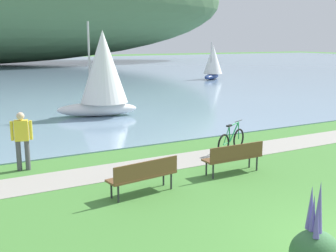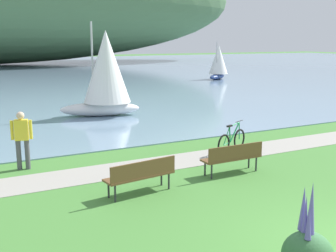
# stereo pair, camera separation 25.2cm
# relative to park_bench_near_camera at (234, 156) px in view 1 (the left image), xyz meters

# --- Properties ---
(bay_water) EXTENTS (180.00, 80.00, 0.04)m
(bay_water) POSITION_rel_park_bench_near_camera_xyz_m (-0.80, 44.01, -0.50)
(bay_water) COLOR #7A99B2
(bay_water) RESTS_ON ground
(shoreline_path) EXTENTS (60.00, 1.50, 0.01)m
(shoreline_path) POSITION_rel_park_bench_near_camera_xyz_m (-0.80, 1.82, -0.52)
(shoreline_path) COLOR #A39E93
(shoreline_path) RESTS_ON ground
(park_bench_near_camera) EXTENTS (1.80, 0.49, 0.88)m
(park_bench_near_camera) POSITION_rel_park_bench_near_camera_xyz_m (0.00, 0.00, 0.00)
(park_bench_near_camera) COLOR brown
(park_bench_near_camera) RESTS_ON ground
(park_bench_further_along) EXTENTS (1.85, 0.71, 0.88)m
(park_bench_further_along) POSITION_rel_park_bench_near_camera_xyz_m (-2.93, -0.26, 0.00)
(park_bench_further_along) COLOR brown
(park_bench_further_along) RESTS_ON ground
(bicycle_leaning_near_bench) EXTENTS (1.64, 0.78, 1.01)m
(bicycle_leaning_near_bench) POSITION_rel_park_bench_near_camera_xyz_m (1.36, 1.91, -0.12)
(bicycle_leaning_near_bench) COLOR black
(bicycle_leaning_near_bench) RESTS_ON ground
(person_at_shoreline) EXTENTS (0.59, 0.32, 1.71)m
(person_at_shoreline) POSITION_rel_park_bench_near_camera_xyz_m (-5.16, 3.21, 0.46)
(person_at_shoreline) COLOR #4C4C51
(person_at_shoreline) RESTS_ON ground
(echium_bush_closest_to_camera) EXTENTS (0.81, 0.81, 1.61)m
(echium_bush_closest_to_camera) POSITION_rel_park_bench_near_camera_xyz_m (-2.11, -4.85, -0.07)
(echium_bush_closest_to_camera) COLOR #386B3D
(echium_bush_closest_to_camera) RESTS_ON ground
(sailboat_mid_bay) EXTENTS (4.02, 2.84, 4.55)m
(sailboat_mid_bay) POSITION_rel_park_bench_near_camera_xyz_m (-0.10, 10.34, 1.66)
(sailboat_mid_bay) COLOR white
(sailboat_mid_bay) RESTS_ON bay_water
(sailboat_far_off) EXTENTS (2.96, 2.59, 3.53)m
(sailboat_far_off) POSITION_rel_park_bench_near_camera_xyz_m (15.95, 24.18, 1.18)
(sailboat_far_off) COLOR navy
(sailboat_far_off) RESTS_ON bay_water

